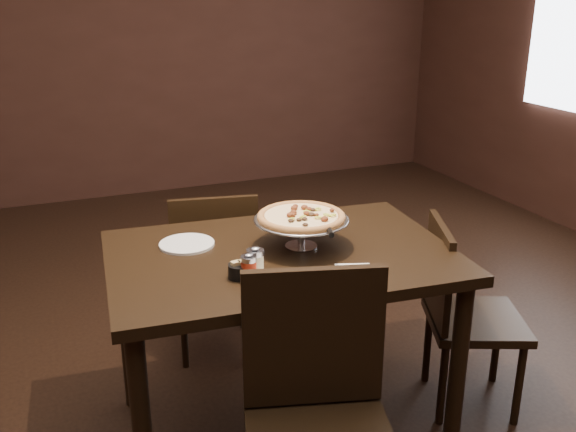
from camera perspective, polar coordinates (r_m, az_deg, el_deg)
name	(u,v)px	position (r m, az deg, el deg)	size (l,w,h in m)	color
room	(278,93)	(2.42, -0.86, 10.85)	(6.04, 7.04, 2.84)	black
dining_table	(281,277)	(2.51, -0.62, -5.47)	(1.38, 0.98, 0.82)	black
pizza_stand	(301,217)	(2.46, 1.19, -0.10)	(0.37, 0.37, 0.15)	#B6B5BC
parmesan_shaker	(255,262)	(2.25, -2.92, -4.08)	(0.06, 0.06, 0.11)	#FCF6C4
pepper_flake_shaker	(249,267)	(2.22, -3.51, -4.57)	(0.06, 0.06, 0.10)	#9C1F0E
packet_caddy	(239,270)	(2.25, -4.33, -4.84)	(0.08, 0.08, 0.06)	black
napkin_stack	(355,272)	(2.29, 5.95, -5.00)	(0.13, 0.13, 0.01)	white
plate_left	(187,244)	(2.55, -8.98, -2.47)	(0.22, 0.22, 0.01)	white
plate_near	(290,285)	(2.18, 0.18, -6.18)	(0.24, 0.24, 0.01)	white
serving_spatula	(329,230)	(2.35, 3.64, -1.22)	(0.16, 0.16, 0.03)	#B6B5BC
chair_far	(214,268)	(3.17, -6.58, -4.59)	(0.48, 0.48, 0.88)	black
chair_near	(319,416)	(2.07, 2.76, -17.33)	(0.56, 0.56, 0.97)	black
chair_side	(461,309)	(2.89, 15.14, -7.98)	(0.52, 0.52, 0.85)	black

